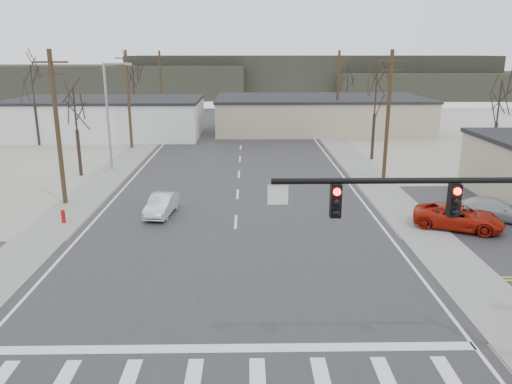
% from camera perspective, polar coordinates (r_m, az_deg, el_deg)
% --- Properties ---
extents(ground, '(140.00, 140.00, 0.00)m').
position_cam_1_polar(ground, '(22.43, -2.78, -10.23)').
color(ground, silver).
rests_on(ground, ground).
extents(main_road, '(18.00, 110.00, 0.05)m').
position_cam_1_polar(main_road, '(36.50, -2.09, 0.16)').
color(main_road, '#29292B').
rests_on(main_road, ground).
extents(cross_road, '(90.00, 10.00, 0.04)m').
position_cam_1_polar(cross_road, '(22.42, -2.78, -10.18)').
color(cross_road, '#29292B').
rests_on(cross_road, ground).
extents(sidewalk_left, '(3.00, 90.00, 0.06)m').
position_cam_1_polar(sidewalk_left, '(42.86, -16.29, 1.89)').
color(sidewalk_left, gray).
rests_on(sidewalk_left, ground).
extents(sidewalk_right, '(3.00, 90.00, 0.06)m').
position_cam_1_polar(sidewalk_right, '(42.50, 12.49, 2.04)').
color(sidewalk_right, gray).
rests_on(sidewalk_right, ground).
extents(traffic_signal_mast, '(8.95, 0.43, 7.20)m').
position_cam_1_polar(traffic_signal_mast, '(16.51, 24.88, -3.92)').
color(traffic_signal_mast, black).
rests_on(traffic_signal_mast, ground).
extents(fire_hydrant, '(0.24, 0.24, 0.87)m').
position_cam_1_polar(fire_hydrant, '(31.62, -21.17, -2.59)').
color(fire_hydrant, '#A50C0C').
rests_on(fire_hydrant, ground).
extents(building_left_far, '(22.30, 12.30, 4.50)m').
position_cam_1_polar(building_left_far, '(62.90, -16.58, 8.18)').
color(building_left_far, silver).
rests_on(building_left_far, ground).
extents(building_right_far, '(26.30, 14.30, 4.30)m').
position_cam_1_polar(building_right_far, '(65.28, 7.27, 8.87)').
color(building_right_far, tan).
rests_on(building_right_far, ground).
extents(upole_left_b, '(2.20, 0.30, 10.00)m').
position_cam_1_polar(upole_left_b, '(34.71, -21.77, 7.02)').
color(upole_left_b, '#40341D').
rests_on(upole_left_b, ground).
extents(upole_left_c, '(2.20, 0.30, 10.00)m').
position_cam_1_polar(upole_left_c, '(53.77, -14.37, 10.35)').
color(upole_left_c, '#40341D').
rests_on(upole_left_c, ground).
extents(upole_left_d, '(2.20, 0.30, 10.00)m').
position_cam_1_polar(upole_left_d, '(73.33, -10.82, 11.87)').
color(upole_left_d, '#40341D').
rests_on(upole_left_d, ground).
extents(upole_right_a, '(2.20, 0.30, 10.00)m').
position_cam_1_polar(upole_right_a, '(39.92, 14.85, 8.61)').
color(upole_right_a, '#40341D').
rests_on(upole_right_a, ground).
extents(upole_right_b, '(2.20, 0.30, 10.00)m').
position_cam_1_polar(upole_right_b, '(61.29, 9.32, 11.23)').
color(upole_right_b, '#40341D').
rests_on(upole_right_b, ground).
extents(streetlight_main, '(2.40, 0.25, 9.00)m').
position_cam_1_polar(streetlight_main, '(43.96, -16.39, 8.93)').
color(streetlight_main, gray).
rests_on(streetlight_main, ground).
extents(tree_left_near, '(3.30, 3.30, 7.35)m').
position_cam_1_polar(tree_left_near, '(42.69, -19.97, 8.63)').
color(tree_left_near, '#32231E').
rests_on(tree_left_near, ground).
extents(tree_right_mid, '(3.74, 3.74, 8.33)m').
position_cam_1_polar(tree_right_mid, '(47.80, 13.51, 10.65)').
color(tree_right_mid, '#32231E').
rests_on(tree_right_mid, ground).
extents(tree_left_far, '(3.96, 3.96, 8.82)m').
position_cam_1_polar(tree_left_far, '(67.87, -13.84, 12.31)').
color(tree_left_far, '#32231E').
rests_on(tree_left_far, ground).
extents(tree_right_far, '(3.52, 3.52, 7.84)m').
position_cam_1_polar(tree_right_far, '(73.68, 10.42, 12.19)').
color(tree_right_far, '#32231E').
rests_on(tree_right_far, ground).
extents(tree_lot, '(3.52, 3.52, 7.84)m').
position_cam_1_polar(tree_lot, '(47.42, 26.02, 9.04)').
color(tree_lot, '#32231E').
rests_on(tree_lot, ground).
extents(tree_left_mid, '(3.96, 3.96, 8.82)m').
position_cam_1_polar(tree_left_mid, '(58.84, -24.17, 10.95)').
color(tree_left_mid, '#32231E').
rests_on(tree_left_mid, ground).
extents(hill_left, '(70.00, 18.00, 7.00)m').
position_cam_1_polar(hill_left, '(117.88, -19.05, 11.83)').
color(hill_left, '#333026').
rests_on(hill_left, ground).
extents(hill_center, '(80.00, 18.00, 9.00)m').
position_cam_1_polar(hill_center, '(117.16, 6.17, 13.04)').
color(hill_center, '#333026').
rests_on(hill_center, ground).
extents(hill_right, '(60.00, 18.00, 5.50)m').
position_cam_1_polar(hill_right, '(120.89, 23.53, 11.11)').
color(hill_right, '#333026').
rests_on(hill_right, ground).
extents(sedan_crossing, '(1.78, 3.96, 1.26)m').
position_cam_1_polar(sedan_crossing, '(31.45, -10.75, -1.44)').
color(sedan_crossing, '#ACB3B8').
rests_on(sedan_crossing, main_road).
extents(car_far_a, '(4.29, 5.95, 1.60)m').
position_cam_1_polar(car_far_a, '(61.60, 1.90, 7.35)').
color(car_far_a, black).
rests_on(car_far_a, main_road).
extents(car_far_b, '(3.09, 4.79, 1.52)m').
position_cam_1_polar(car_far_b, '(85.09, -2.04, 9.64)').
color(car_far_b, black).
rests_on(car_far_b, main_road).
extents(car_parked_red, '(5.40, 4.10, 1.36)m').
position_cam_1_polar(car_parked_red, '(30.75, 22.12, -2.67)').
color(car_parked_red, '#9F1608').
rests_on(car_parked_red, parking_lot).
extents(car_parked_silver, '(4.79, 3.11, 1.29)m').
position_cam_1_polar(car_parked_silver, '(33.23, 25.58, -1.81)').
color(car_parked_silver, '#9CA3A7').
rests_on(car_parked_silver, parking_lot).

